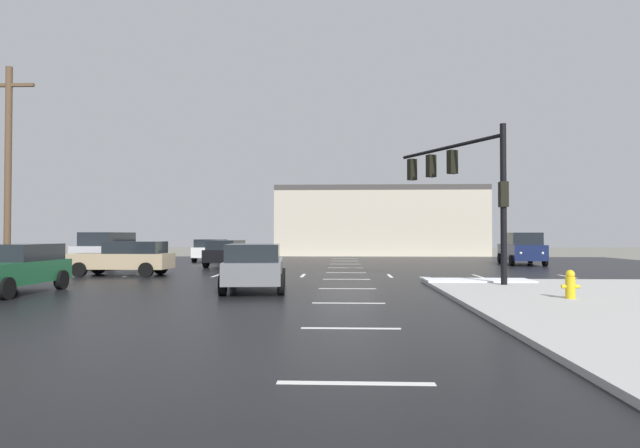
# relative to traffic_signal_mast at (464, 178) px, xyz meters

# --- Properties ---
(ground_plane) EXTENTS (120.00, 120.00, 0.00)m
(ground_plane) POSITION_rel_traffic_signal_mast_xyz_m (-4.57, 3.66, -4.14)
(ground_plane) COLOR slate
(road_asphalt) EXTENTS (44.00, 44.00, 0.02)m
(road_asphalt) POSITION_rel_traffic_signal_mast_xyz_m (-4.57, 3.66, -4.13)
(road_asphalt) COLOR black
(road_asphalt) RESTS_ON ground_plane
(snow_strip_curbside) EXTENTS (4.00, 1.60, 0.06)m
(snow_strip_curbside) POSITION_rel_traffic_signal_mast_xyz_m (0.43, -0.34, -3.97)
(snow_strip_curbside) COLOR white
(snow_strip_curbside) RESTS_ON sidewalk_corner
(lane_markings) EXTENTS (36.15, 36.15, 0.01)m
(lane_markings) POSITION_rel_traffic_signal_mast_xyz_m (-3.37, 2.28, -4.11)
(lane_markings) COLOR silver
(lane_markings) RESTS_ON road_asphalt
(traffic_signal_mast) EXTENTS (3.07, 5.70, 5.72)m
(traffic_signal_mast) POSITION_rel_traffic_signal_mast_xyz_m (0.00, 0.00, 0.00)
(traffic_signal_mast) COLOR black
(traffic_signal_mast) RESTS_ON sidewalk_corner
(fire_hydrant) EXTENTS (0.48, 0.26, 0.79)m
(fire_hydrant) POSITION_rel_traffic_signal_mast_xyz_m (1.55, -6.01, -3.60)
(fire_hydrant) COLOR gold
(fire_hydrant) RESTS_ON sidewalk_corner
(strip_building_background) EXTENTS (19.45, 8.00, 6.45)m
(strip_building_background) POSITION_rel_traffic_signal_mast_xyz_m (-1.21, 31.07, -0.91)
(strip_building_background) COLOR #BCB29E
(strip_building_background) RESTS_ON ground_plane
(suv_silver) EXTENTS (2.38, 4.92, 2.03)m
(suv_silver) POSITION_rel_traffic_signal_mast_xyz_m (-18.14, 8.98, -3.05)
(suv_silver) COLOR #B7BABF
(suv_silver) RESTS_ON road_asphalt
(suv_navy) EXTENTS (2.44, 4.94, 2.03)m
(suv_navy) POSITION_rel_traffic_signal_mast_xyz_m (6.65, 13.60, -3.05)
(suv_navy) COLOR #141E47
(suv_navy) RESTS_ON road_asphalt
(sedan_tan) EXTENTS (4.57, 2.10, 1.58)m
(sedan_tan) POSITION_rel_traffic_signal_mast_xyz_m (-14.79, 3.29, -3.28)
(sedan_tan) COLOR tan
(sedan_tan) RESTS_ON road_asphalt
(sedan_white) EXTENTS (2.26, 4.63, 1.58)m
(sedan_white) POSITION_rel_traffic_signal_mast_xyz_m (-13.95, 16.72, -3.28)
(sedan_white) COLOR white
(sedan_white) RESTS_ON road_asphalt
(sedan_grey) EXTENTS (2.38, 4.66, 1.58)m
(sedan_grey) POSITION_rel_traffic_signal_mast_xyz_m (-7.69, -3.21, -3.28)
(sedan_grey) COLOR slate
(sedan_grey) RESTS_ON road_asphalt
(sedan_green) EXTENTS (2.02, 4.54, 1.58)m
(sedan_green) POSITION_rel_traffic_signal_mast_xyz_m (-15.35, -4.32, -3.28)
(sedan_green) COLOR #195933
(sedan_green) RESTS_ON road_asphalt
(sedan_black) EXTENTS (2.36, 4.66, 1.58)m
(sedan_black) POSITION_rel_traffic_signal_mast_xyz_m (-11.54, 10.60, -3.28)
(sedan_black) COLOR black
(sedan_black) RESTS_ON road_asphalt
(utility_pole_mid) EXTENTS (2.20, 0.28, 9.16)m
(utility_pole_mid) POSITION_rel_traffic_signal_mast_xyz_m (-19.11, 1.28, 0.66)
(utility_pole_mid) COLOR brown
(utility_pole_mid) RESTS_ON ground_plane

